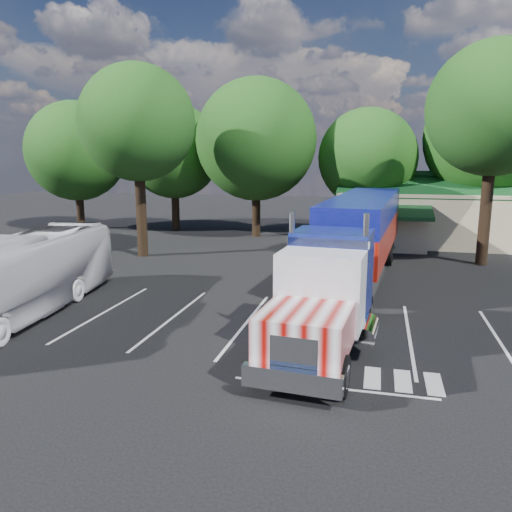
% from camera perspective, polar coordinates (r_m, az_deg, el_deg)
% --- Properties ---
extents(ground, '(120.00, 120.00, 0.00)m').
position_cam_1_polar(ground, '(26.13, 2.23, -3.54)').
color(ground, black).
rests_on(ground, ground).
extents(event_hall, '(24.20, 14.12, 5.55)m').
position_cam_1_polar(event_hall, '(43.68, 25.28, 4.34)').
color(event_hall, '#C2BB90').
rests_on(event_hall, ground).
extents(tree_row_a, '(9.00, 9.00, 11.68)m').
position_cam_1_polar(tree_row_a, '(49.32, -19.85, 11.20)').
color(tree_row_a, black).
rests_on(tree_row_a, ground).
extents(tree_row_b, '(8.40, 8.40, 11.35)m').
position_cam_1_polar(tree_row_b, '(46.22, -9.38, 11.71)').
color(tree_row_b, black).
rests_on(tree_row_b, ground).
extents(tree_row_c, '(10.00, 10.00, 13.05)m').
position_cam_1_polar(tree_row_c, '(42.18, 0.02, 13.13)').
color(tree_row_c, black).
rests_on(tree_row_c, ground).
extents(tree_row_d, '(8.00, 8.00, 10.60)m').
position_cam_1_polar(tree_row_d, '(42.27, 12.61, 10.89)').
color(tree_row_d, black).
rests_on(tree_row_d, ground).
extents(tree_row_e, '(9.60, 9.60, 12.90)m').
position_cam_1_polar(tree_row_e, '(43.52, 24.92, 12.12)').
color(tree_row_e, black).
rests_on(tree_row_e, ground).
extents(tree_near_left, '(7.60, 7.60, 12.65)m').
position_cam_1_polar(tree_near_left, '(34.51, -13.42, 14.53)').
color(tree_near_left, black).
rests_on(tree_near_left, ground).
extents(tree_near_right, '(8.00, 8.00, 13.50)m').
position_cam_1_polar(tree_near_right, '(33.99, 25.63, 14.91)').
color(tree_near_right, black).
rests_on(tree_near_right, ground).
extents(semi_truck, '(5.00, 23.15, 4.82)m').
position_cam_1_polar(semi_truck, '(25.23, 11.38, 2.03)').
color(semi_truck, black).
rests_on(semi_truck, ground).
extents(woman, '(0.72, 0.78, 1.80)m').
position_cam_1_polar(woman, '(24.32, 12.15, -2.73)').
color(woman, black).
rests_on(woman, ground).
extents(bicycle, '(0.72, 1.71, 0.87)m').
position_cam_1_polar(bicycle, '(33.35, 14.34, 0.14)').
color(bicycle, black).
rests_on(bicycle, ground).
extents(tour_bus, '(4.20, 12.73, 3.48)m').
position_cam_1_polar(tour_bus, '(23.22, -25.62, -2.14)').
color(tour_bus, silver).
rests_on(tour_bus, ground).
extents(silver_sedan, '(4.42, 2.81, 1.37)m').
position_cam_1_polar(silver_sedan, '(39.32, 17.74, 1.98)').
color(silver_sedan, '#94959A').
rests_on(silver_sedan, ground).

